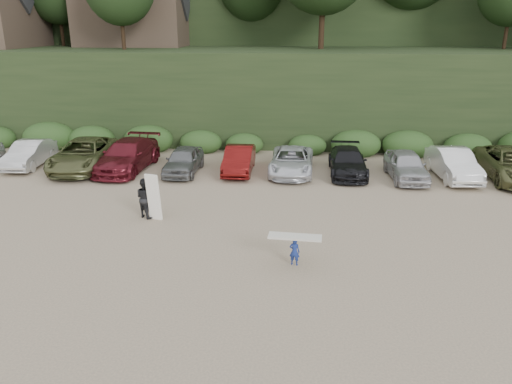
{
  "coord_description": "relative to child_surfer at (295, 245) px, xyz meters",
  "views": [
    {
      "loc": [
        0.83,
        -15.88,
        7.76
      ],
      "look_at": [
        -0.79,
        3.0,
        1.3
      ],
      "focal_mm": 35.0,
      "sensor_mm": 36.0,
      "label": 1
    }
  ],
  "objects": [
    {
      "name": "parked_cars",
      "position": [
        0.01,
        10.67,
        0.04
      ],
      "size": [
        36.64,
        6.1,
        1.64
      ],
      "color": "#A0A1A5",
      "rests_on": "ground"
    },
    {
      "name": "ground",
      "position": [
        -0.82,
        0.68,
        -0.72
      ],
      "size": [
        120.0,
        120.0,
        0.0
      ],
      "primitive_type": "plane",
      "color": "tan",
      "rests_on": "ground"
    },
    {
      "name": "child_surfer",
      "position": [
        0.0,
        0.0,
        0.0
      ],
      "size": [
        1.8,
        0.62,
        1.06
      ],
      "color": "navy",
      "rests_on": "ground"
    },
    {
      "name": "adult_surfer",
      "position": [
        -6.21,
        3.82,
        0.14
      ],
      "size": [
        1.29,
        1.02,
        2.0
      ],
      "color": "black",
      "rests_on": "ground"
    }
  ]
}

